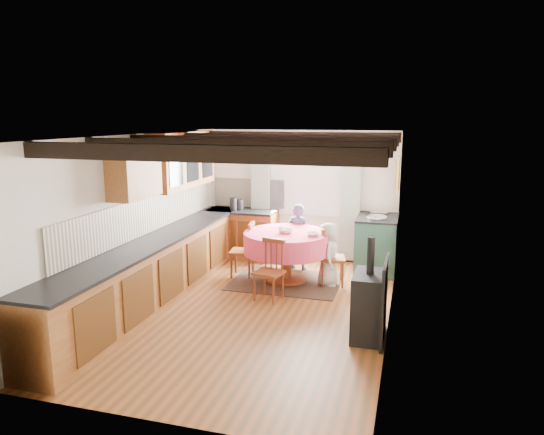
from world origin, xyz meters
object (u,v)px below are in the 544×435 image
(aga_range, at_px, (377,243))
(child_right, at_px, (328,254))
(cast_iron_stove, at_px, (369,288))
(dining_table, at_px, (286,257))
(cup, at_px, (281,230))
(chair_right, at_px, (333,256))
(chair_near, at_px, (269,270))
(child_far, at_px, (298,237))
(chair_left, at_px, (242,249))

(aga_range, relative_size, child_right, 1.05)
(cast_iron_stove, bearing_deg, dining_table, 129.96)
(aga_range, bearing_deg, cup, -141.87)
(chair_right, distance_m, aga_range, 1.16)
(aga_range, bearing_deg, chair_near, -126.44)
(chair_near, relative_size, cup, 8.50)
(cast_iron_stove, height_order, child_right, cast_iron_stove)
(dining_table, xyz_separation_m, chair_near, (-0.05, -0.85, 0.03))
(chair_right, distance_m, child_far, 0.97)
(chair_left, height_order, chair_right, chair_right)
(aga_range, height_order, cast_iron_stove, cast_iron_stove)
(dining_table, distance_m, cast_iron_stove, 2.30)
(child_right, relative_size, cup, 9.62)
(child_far, bearing_deg, child_right, 145.27)
(cup, bearing_deg, child_right, 8.36)
(chair_near, xyz_separation_m, cast_iron_stove, (1.51, -0.90, 0.18))
(cast_iron_stove, xyz_separation_m, cup, (-1.53, 1.68, 0.25))
(cast_iron_stove, bearing_deg, chair_right, 111.74)
(cast_iron_stove, bearing_deg, child_right, 113.82)
(chair_near, relative_size, cast_iron_stove, 0.71)
(dining_table, distance_m, chair_right, 0.75)
(dining_table, xyz_separation_m, chair_right, (0.74, 0.07, 0.06))
(aga_range, bearing_deg, chair_left, -156.00)
(chair_right, bearing_deg, aga_range, -44.47)
(dining_table, distance_m, chair_near, 0.86)
(dining_table, relative_size, aga_range, 1.29)
(chair_left, bearing_deg, chair_near, 30.85)
(cup, bearing_deg, chair_near, -88.74)
(aga_range, distance_m, cast_iron_stove, 2.81)
(child_right, bearing_deg, cast_iron_stove, -164.11)
(chair_right, bearing_deg, child_right, 102.57)
(chair_left, relative_size, cup, 8.76)
(chair_near, bearing_deg, cup, 104.08)
(chair_left, bearing_deg, chair_right, 82.08)
(cup, bearing_deg, dining_table, 46.50)
(chair_near, bearing_deg, chair_right, 62.40)
(child_far, bearing_deg, dining_table, 99.21)
(chair_right, height_order, cup, chair_right)
(chair_left, distance_m, child_right, 1.46)
(chair_left, relative_size, cast_iron_stove, 0.73)
(cup, bearing_deg, child_far, 82.97)
(chair_right, relative_size, cast_iron_stove, 0.75)
(chair_right, distance_m, child_right, 0.08)
(chair_near, relative_size, chair_right, 0.95)
(child_far, relative_size, cup, 11.16)
(dining_table, bearing_deg, chair_near, -93.14)
(chair_right, bearing_deg, chair_left, 76.90)
(cast_iron_stove, xyz_separation_m, child_right, (-0.79, 1.79, -0.12))
(dining_table, relative_size, cast_iron_stove, 1.09)
(chair_left, relative_size, aga_range, 0.87)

